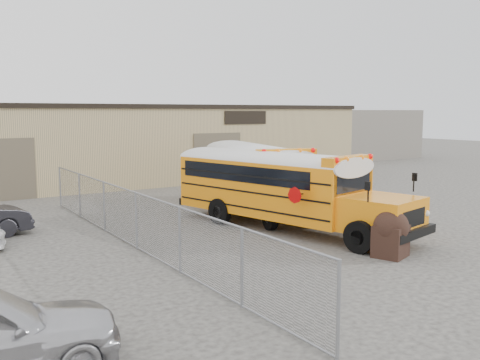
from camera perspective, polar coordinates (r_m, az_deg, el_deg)
ground at (r=17.87m, az=11.20°, el=-6.62°), size 120.00×120.00×0.00m
warehouse at (r=34.65m, az=-12.40°, el=4.02°), size 30.20×10.20×4.67m
chainlink_fence at (r=16.92m, az=-11.00°, el=-4.27°), size 0.07×18.07×1.81m
distant_building_right at (r=51.34m, az=11.90°, el=4.85°), size 10.00×8.00×4.40m
school_bus_left at (r=23.76m, az=-6.74°, el=0.95°), size 4.54×10.02×2.85m
school_bus_right at (r=28.97m, az=-2.16°, el=2.16°), size 4.66×10.11×2.87m
tarp_bundle at (r=16.38m, az=15.79°, el=-5.43°), size 1.17×1.12×1.41m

